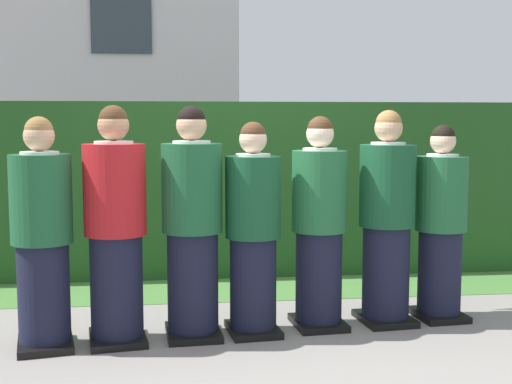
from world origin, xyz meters
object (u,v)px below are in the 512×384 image
Objects in this scene: student_in_red_blazer at (116,231)px; student_front_row_3 at (253,234)px; student_front_row_2 at (192,228)px; student_front_row_6 at (441,227)px; student_front_row_5 at (387,223)px; student_front_row_4 at (319,228)px; student_front_row_0 at (42,239)px.

student_front_row_3 is (0.98, 0.09, -0.06)m from student_in_red_blazer.
student_in_red_blazer reaches higher than student_front_row_2.
student_front_row_3 is 1.02× the size of student_front_row_6.
student_front_row_2 reaches higher than student_front_row_5.
student_front_row_4 is (1.50, 0.20, -0.04)m from student_in_red_blazer.
student_front_row_5 is at bearing 7.04° from student_front_row_2.
student_front_row_0 is 2.01m from student_front_row_4.
student_front_row_2 is 0.97m from student_front_row_4.
student_front_row_3 is at bearing 5.40° from student_in_red_blazer.
student_front_row_0 is at bearing -171.42° from student_in_red_blazer.
student_in_red_blazer is 1.02× the size of student_front_row_5.
student_in_red_blazer is at bearing -172.90° from student_front_row_5.
student_front_row_6 is at bearing 7.37° from student_front_row_0.
student_front_row_6 is (1.00, 0.11, -0.03)m from student_front_row_4.
student_front_row_0 is 0.50m from student_in_red_blazer.
student_in_red_blazer reaches higher than student_front_row_6.
student_front_row_2 is at bearing -172.01° from student_front_row_4.
student_front_row_5 is (0.54, 0.05, 0.02)m from student_front_row_4.
student_front_row_6 is (2.50, 0.31, -0.07)m from student_in_red_blazer.
student_front_row_4 is (1.99, 0.28, 0.00)m from student_front_row_0.
student_front_row_5 reaches higher than student_front_row_3.
student_front_row_4 is 1.04× the size of student_front_row_6.
student_front_row_4 is 0.97× the size of student_front_row_5.
student_front_row_3 is 0.95× the size of student_front_row_5.
student_front_row_3 reaches higher than student_front_row_6.
student_front_row_6 is at bearing 7.13° from student_in_red_blazer.
student_front_row_2 reaches higher than student_front_row_3.
student_front_row_2 reaches higher than student_front_row_4.
student_in_red_blazer is at bearing -174.60° from student_front_row_3.
student_front_row_0 is 0.95× the size of student_in_red_blazer.
student_front_row_6 is at bearing 8.24° from student_front_row_3.
student_front_row_3 is at bearing -171.76° from student_front_row_6.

